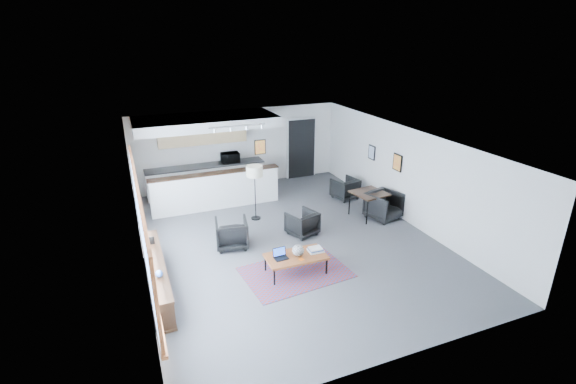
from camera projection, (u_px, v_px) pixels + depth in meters
name	position (u px, v px, depth m)	size (l,w,h in m)	color
room	(288.00, 193.00, 10.18)	(7.02, 9.02, 2.62)	#4B4B4D
window	(141.00, 225.00, 8.13)	(0.10, 5.95, 1.66)	#8CBFFF
console	(157.00, 277.00, 8.47)	(0.35, 3.00, 0.80)	black
kitchenette	(207.00, 155.00, 12.94)	(4.20, 1.96, 2.60)	white
doorway	(301.00, 148.00, 14.89)	(1.10, 0.12, 2.15)	black
track_light	(238.00, 127.00, 11.43)	(1.60, 0.07, 0.15)	silver
wall_art_lower	(397.00, 162.00, 11.65)	(0.03, 0.38, 0.48)	black
wall_art_upper	(372.00, 152.00, 12.79)	(0.03, 0.34, 0.44)	black
kilim_rug	(296.00, 272.00, 9.22)	(2.38, 1.73, 0.01)	#512B3F
coffee_table	(296.00, 257.00, 9.08)	(1.32, 0.73, 0.43)	brown
laptop	(280.00, 255.00, 8.97)	(0.31, 0.26, 0.21)	black
ceramic_pot	(298.00, 250.00, 9.02)	(0.25, 0.25, 0.25)	gray
book_stack	(315.00, 249.00, 9.22)	(0.33, 0.27, 0.10)	silver
coaster	(301.00, 259.00, 8.91)	(0.12, 0.12, 0.01)	#E5590C
armchair_left	(232.00, 232.00, 10.20)	(0.76, 0.71, 0.79)	black
armchair_right	(302.00, 222.00, 10.83)	(0.68, 0.64, 0.70)	black
floor_lamp	(255.00, 173.00, 11.36)	(0.58, 0.58, 1.57)	black
dining_table	(369.00, 195.00, 11.77)	(0.99, 0.99, 0.73)	black
dining_chair_near	(384.00, 206.00, 11.75)	(0.71, 0.66, 0.73)	black
dining_chair_far	(345.00, 189.00, 13.18)	(0.60, 0.57, 0.62)	black
microwave	(230.00, 157.00, 13.70)	(0.58, 0.32, 0.39)	black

